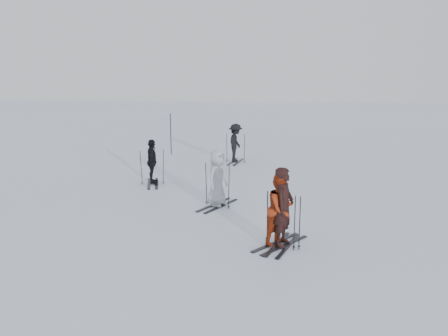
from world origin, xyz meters
name	(u,v)px	position (x,y,z in m)	size (l,w,h in m)	color
ground	(218,207)	(0.00, 0.00, 0.00)	(120.00, 120.00, 0.00)	silver
skier_near_dark	(284,208)	(2.03, -2.78, 0.91)	(0.66, 0.43, 1.82)	black
skier_red	(281,210)	(1.97, -2.72, 0.83)	(0.81, 0.63, 1.66)	maroon
skier_grey	(217,179)	(-0.05, 0.13, 0.85)	(0.83, 0.54, 1.70)	#A9ADB3
skier_uphill_left	(152,162)	(-2.91, 2.48, 0.81)	(0.95, 0.39, 1.62)	black
skier_uphill_far	(236,143)	(-0.54, 7.22, 0.88)	(1.13, 0.65, 1.75)	black
skis_near_dark	(283,220)	(2.03, -2.78, 0.63)	(0.91, 1.72, 1.26)	black
skis_red	(281,218)	(1.97, -2.72, 0.64)	(0.93, 1.75, 1.28)	black
skis_grey	(217,185)	(-0.05, 0.13, 0.67)	(0.97, 1.83, 1.33)	black
skis_uphill_left	(152,167)	(-2.91, 2.48, 0.65)	(0.94, 1.78, 1.30)	black
skis_uphill_far	(236,148)	(-0.54, 7.22, 0.68)	(0.99, 1.86, 1.36)	black
piste_marker	(171,134)	(-4.11, 8.87, 1.04)	(0.05, 0.05, 2.08)	black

